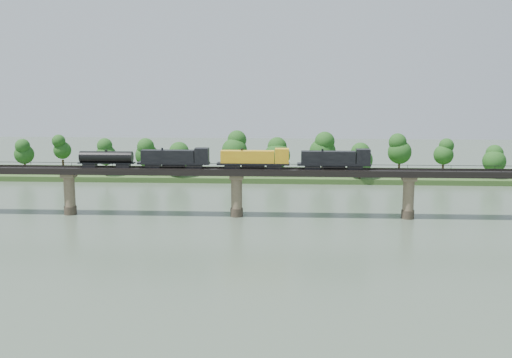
{
  "coord_description": "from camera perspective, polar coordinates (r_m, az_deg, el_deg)",
  "views": [
    {
      "loc": [
        12.44,
        -117.38,
        34.68
      ],
      "look_at": [
        4.57,
        30.0,
        9.0
      ],
      "focal_mm": 45.0,
      "sensor_mm": 36.0,
      "label": 1
    }
  ],
  "objects": [
    {
      "name": "far_bank",
      "position": [
        205.58,
        -0.46,
        0.38
      ],
      "size": [
        300.0,
        24.0,
        1.6
      ],
      "primitive_type": "cube",
      "color": "#2C4A1D",
      "rests_on": "ground"
    },
    {
      "name": "far_treeline",
      "position": [
        200.65,
        -2.88,
        2.46
      ],
      "size": [
        289.06,
        17.54,
        13.6
      ],
      "color": "#382619",
      "rests_on": "far_bank"
    },
    {
      "name": "bridge",
      "position": [
        150.77,
        -1.74,
        -1.31
      ],
      "size": [
        236.0,
        30.0,
        11.5
      ],
      "color": "#473A2D",
      "rests_on": "ground"
    },
    {
      "name": "ground",
      "position": [
        123.03,
        -2.89,
        -6.52
      ],
      "size": [
        400.0,
        400.0,
        0.0
      ],
      "primitive_type": "plane",
      "color": "#3B4B3B",
      "rests_on": "ground"
    },
    {
      "name": "bridge_superstructure",
      "position": [
        149.67,
        -1.75,
        1.07
      ],
      "size": [
        220.0,
        4.9,
        0.75
      ],
      "color": "black",
      "rests_on": "bridge"
    },
    {
      "name": "freight_train",
      "position": [
        149.57,
        -2.57,
        1.82
      ],
      "size": [
        68.49,
        2.67,
        4.71
      ],
      "color": "black",
      "rests_on": "bridge"
    }
  ]
}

